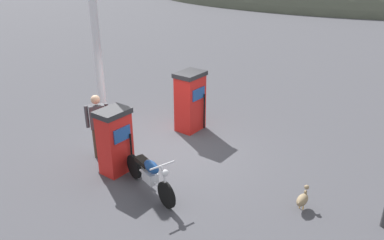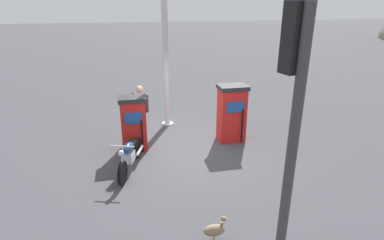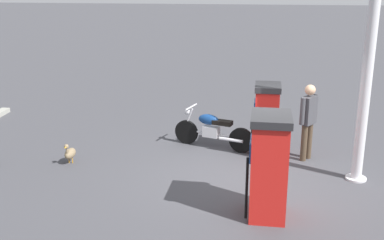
% 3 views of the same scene
% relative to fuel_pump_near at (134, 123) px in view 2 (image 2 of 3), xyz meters
% --- Properties ---
extents(ground_plane, '(120.00, 120.00, 0.00)m').
position_rel_fuel_pump_near_xyz_m(ground_plane, '(0.39, 1.44, -0.79)').
color(ground_plane, '#424247').
extents(fuel_pump_near, '(0.60, 0.76, 1.55)m').
position_rel_fuel_pump_near_xyz_m(fuel_pump_near, '(0.00, 0.00, 0.00)').
color(fuel_pump_near, red).
rests_on(fuel_pump_near, ground).
extents(fuel_pump_far, '(0.68, 0.84, 1.71)m').
position_rel_fuel_pump_near_xyz_m(fuel_pump_far, '(-0.00, 2.88, 0.08)').
color(fuel_pump_far, red).
rests_on(fuel_pump_far, ground).
extents(motorcycle_near_pump, '(1.85, 0.82, 0.92)m').
position_rel_fuel_pump_near_xyz_m(motorcycle_near_pump, '(1.20, -0.18, -0.35)').
color(motorcycle_near_pump, black).
rests_on(motorcycle_near_pump, ground).
extents(attendant_person, '(0.41, 0.51, 1.63)m').
position_rel_fuel_pump_near_xyz_m(attendant_person, '(-0.85, 0.26, 0.14)').
color(attendant_person, '#473828').
rests_on(attendant_person, ground).
extents(wandering_duck, '(0.20, 0.47, 0.47)m').
position_rel_fuel_pump_near_xyz_m(wandering_duck, '(4.04, 1.16, -0.56)').
color(wandering_duck, '#847051').
rests_on(wandering_duck, ground).
extents(roadside_traffic_light, '(0.39, 0.27, 3.98)m').
position_rel_fuel_pump_near_xyz_m(roadside_traffic_light, '(5.41, 1.55, 1.92)').
color(roadside_traffic_light, '#38383A').
rests_on(roadside_traffic_light, ground).
extents(canopy_support_pole, '(0.40, 0.40, 4.36)m').
position_rel_fuel_pump_near_xyz_m(canopy_support_pole, '(-1.73, 1.20, 1.31)').
color(canopy_support_pole, silver).
rests_on(canopy_support_pole, ground).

